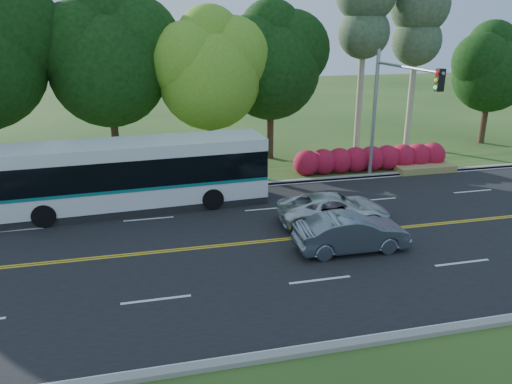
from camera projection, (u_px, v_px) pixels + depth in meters
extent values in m
plane|color=#224416|center=(301.00, 238.00, 20.33)|extent=(120.00, 120.00, 0.00)
cube|color=black|center=(301.00, 238.00, 20.33)|extent=(60.00, 14.00, 0.02)
cube|color=gray|center=(260.00, 184.00, 26.88)|extent=(60.00, 0.30, 0.15)
cube|color=gray|center=(384.00, 339.00, 13.73)|extent=(60.00, 0.30, 0.15)
cube|color=#224416|center=(252.00, 174.00, 28.59)|extent=(60.00, 4.00, 0.10)
cube|color=gold|center=(302.00, 238.00, 20.25)|extent=(57.00, 0.10, 0.00)
cube|color=gold|center=(301.00, 237.00, 20.40)|extent=(57.00, 0.10, 0.00)
cube|color=silver|center=(156.00, 300.00, 15.78)|extent=(2.20, 0.12, 0.00)
cube|color=silver|center=(320.00, 280.00, 16.99)|extent=(2.20, 0.12, 0.00)
cube|color=silver|center=(462.00, 263.00, 18.20)|extent=(2.20, 0.12, 0.00)
cube|color=silver|center=(16.00, 230.00, 21.02)|extent=(2.20, 0.12, 0.00)
cube|color=silver|center=(149.00, 219.00, 22.22)|extent=(2.20, 0.12, 0.00)
cube|color=silver|center=(268.00, 209.00, 23.43)|extent=(2.20, 0.12, 0.00)
cube|color=silver|center=(375.00, 200.00, 24.64)|extent=(2.20, 0.12, 0.00)
cube|color=silver|center=(473.00, 191.00, 25.85)|extent=(2.20, 0.12, 0.00)
cube|color=silver|center=(261.00, 186.00, 26.62)|extent=(57.00, 0.12, 0.00)
cube|color=silver|center=(378.00, 335.00, 14.02)|extent=(57.00, 0.12, 0.00)
sphere|color=black|center=(5.00, 31.00, 25.44)|extent=(5.76, 5.76, 5.76)
cylinder|color=#2F1F15|center=(115.00, 140.00, 29.14)|extent=(0.44, 0.44, 3.60)
sphere|color=black|center=(109.00, 68.00, 27.80)|extent=(6.60, 6.60, 6.60)
sphere|color=black|center=(134.00, 43.00, 27.98)|extent=(5.28, 5.28, 5.28)
sphere|color=black|center=(81.00, 47.00, 26.96)|extent=(4.95, 4.95, 4.95)
sphere|color=black|center=(107.00, 21.00, 27.39)|extent=(4.29, 4.29, 4.29)
cylinder|color=#2F1F15|center=(211.00, 142.00, 29.48)|extent=(0.44, 0.44, 3.24)
sphere|color=#50991F|center=(209.00, 79.00, 28.30)|extent=(5.80, 5.80, 5.80)
sphere|color=#50991F|center=(231.00, 57.00, 28.49)|extent=(4.64, 4.64, 4.64)
sphere|color=#50991F|center=(189.00, 61.00, 27.53)|extent=(4.35, 4.35, 4.35)
sphere|color=#50991F|center=(209.00, 39.00, 27.99)|extent=(3.77, 3.77, 3.77)
cylinder|color=#2F1F15|center=(270.00, 132.00, 31.71)|extent=(0.44, 0.44, 3.42)
sphere|color=black|center=(271.00, 70.00, 30.48)|extent=(6.00, 6.00, 6.00)
sphere|color=black|center=(291.00, 50.00, 30.66)|extent=(4.80, 4.80, 4.80)
sphere|color=black|center=(252.00, 53.00, 29.69)|extent=(4.50, 4.50, 4.50)
sphere|color=black|center=(271.00, 32.00, 30.14)|extent=(3.90, 3.90, 3.90)
cylinder|color=#ABA38A|center=(361.00, 78.00, 32.00)|extent=(0.40, 0.40, 9.80)
sphere|color=#304A2E|center=(364.00, 33.00, 31.09)|extent=(3.23, 3.23, 3.23)
cylinder|color=#ABA38A|center=(412.00, 81.00, 33.45)|extent=(0.40, 0.40, 9.10)
sphere|color=#304A2E|center=(416.00, 41.00, 32.61)|extent=(3.23, 3.23, 3.23)
sphere|color=#304A2E|center=(420.00, 5.00, 31.89)|extent=(3.80, 3.80, 3.80)
cylinder|color=#2F1F15|center=(484.00, 122.00, 35.75)|extent=(0.44, 0.44, 3.06)
sphere|color=black|center=(491.00, 74.00, 34.66)|extent=(5.20, 5.20, 5.20)
sphere|color=black|center=(505.00, 58.00, 34.86)|extent=(4.16, 4.16, 4.16)
sphere|color=black|center=(481.00, 61.00, 33.95)|extent=(3.90, 3.90, 3.90)
sphere|color=black|center=(492.00, 45.00, 34.42)|extent=(3.38, 3.38, 3.38)
sphere|color=maroon|center=(306.00, 163.00, 28.29)|extent=(1.50, 1.50, 1.50)
sphere|color=maroon|center=(323.00, 162.00, 28.51)|extent=(1.50, 1.50, 1.50)
sphere|color=maroon|center=(339.00, 161.00, 28.73)|extent=(1.50, 1.50, 1.50)
sphere|color=maroon|center=(356.00, 160.00, 28.95)|extent=(1.50, 1.50, 1.50)
sphere|color=maroon|center=(371.00, 159.00, 29.17)|extent=(1.50, 1.50, 1.50)
sphere|color=maroon|center=(387.00, 158.00, 29.39)|extent=(1.50, 1.50, 1.50)
sphere|color=maroon|center=(402.00, 157.00, 29.61)|extent=(1.50, 1.50, 1.50)
sphere|color=maroon|center=(418.00, 156.00, 29.83)|extent=(1.50, 1.50, 1.50)
sphere|color=maroon|center=(432.00, 155.00, 30.05)|extent=(1.50, 1.50, 1.50)
cube|color=olive|center=(424.00, 168.00, 29.27)|extent=(3.50, 1.40, 0.40)
cylinder|color=#95989D|center=(374.00, 115.00, 27.34)|extent=(0.20, 0.20, 7.00)
cylinder|color=#95989D|center=(407.00, 67.00, 23.67)|extent=(0.14, 6.00, 0.14)
cube|color=black|center=(440.00, 80.00, 21.19)|extent=(0.32, 0.28, 0.95)
sphere|color=red|center=(437.00, 73.00, 21.06)|extent=(0.18, 0.18, 0.18)
sphere|color=yellow|center=(436.00, 80.00, 21.15)|extent=(0.18, 0.18, 0.18)
sphere|color=#19D833|center=(436.00, 87.00, 21.25)|extent=(0.18, 0.18, 0.18)
cube|color=silver|center=(135.00, 191.00, 23.27)|extent=(12.35, 3.32, 1.01)
cube|color=black|center=(133.00, 167.00, 22.90)|extent=(12.30, 3.35, 1.26)
cube|color=silver|center=(132.00, 148.00, 22.60)|extent=(12.35, 3.32, 0.57)
cube|color=#0B6968|center=(134.00, 182.00, 23.13)|extent=(12.30, 3.36, 0.14)
cube|color=black|center=(136.00, 204.00, 23.49)|extent=(12.35, 3.21, 0.36)
cylinder|color=black|center=(44.00, 216.00, 21.21)|extent=(1.03, 0.34, 1.02)
cylinder|color=black|center=(49.00, 197.00, 23.42)|extent=(1.03, 0.34, 1.02)
cylinder|color=black|center=(213.00, 199.00, 23.22)|extent=(1.03, 0.34, 1.02)
cylinder|color=black|center=(203.00, 184.00, 25.42)|extent=(1.03, 0.34, 1.02)
imported|color=slate|center=(351.00, 233.00, 18.98)|extent=(4.37, 1.55, 1.44)
imported|color=silver|center=(334.00, 209.00, 21.48)|extent=(5.00, 2.65, 1.34)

